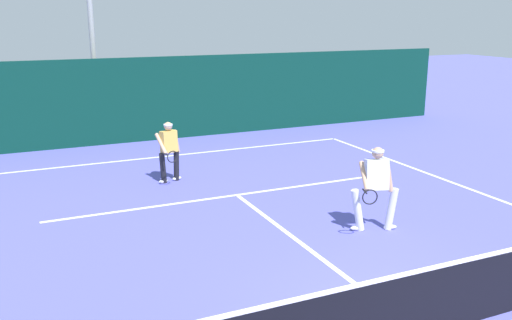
{
  "coord_description": "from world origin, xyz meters",
  "views": [
    {
      "loc": [
        -4.71,
        -5.02,
        4.11
      ],
      "look_at": [
        0.18,
        5.79,
        1.0
      ],
      "focal_mm": 39.07,
      "sensor_mm": 36.0,
      "label": 1
    }
  ],
  "objects": [
    {
      "name": "player_far",
      "position": [
        -1.12,
        8.19,
        0.84
      ],
      "size": [
        0.66,
        0.87,
        1.53
      ],
      "rotation": [
        0.0,
        0.0,
        3.42
      ],
      "color": "black",
      "rests_on": "ground_plane"
    },
    {
      "name": "tennis_net",
      "position": [
        0.0,
        0.0,
        0.51
      ],
      "size": [
        11.68,
        0.09,
        1.06
      ],
      "color": "#1E4723",
      "rests_on": "ground_plane"
    },
    {
      "name": "back_fence_windscreen",
      "position": [
        0.0,
        13.11,
        1.38
      ],
      "size": [
        22.41,
        0.12,
        2.77
      ],
      "primitive_type": "cube",
      "color": "#083329",
      "rests_on": "ground_plane"
    },
    {
      "name": "court_line_service",
      "position": [
        0.0,
        6.49,
        0.0
      ],
      "size": [
        8.69,
        0.1,
        0.01
      ],
      "primitive_type": "cube",
      "color": "white",
      "rests_on": "ground_plane"
    },
    {
      "name": "court_line_baseline_far",
      "position": [
        0.0,
        10.76,
        0.0
      ],
      "size": [
        10.66,
        0.1,
        0.01
      ],
      "primitive_type": "cube",
      "color": "white",
      "rests_on": "ground_plane"
    },
    {
      "name": "player_near",
      "position": [
        1.62,
        3.37,
        0.92
      ],
      "size": [
        1.07,
        0.88,
        1.68
      ],
      "rotation": [
        0.0,
        0.0,
        2.81
      ],
      "color": "silver",
      "rests_on": "ground_plane"
    },
    {
      "name": "court_line_centre",
      "position": [
        0.0,
        3.2,
        0.0
      ],
      "size": [
        0.1,
        6.4,
        0.01
      ],
      "primitive_type": "cube",
      "color": "white",
      "rests_on": "ground_plane"
    }
  ]
}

